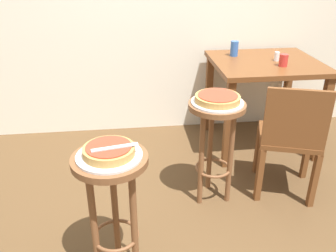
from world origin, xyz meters
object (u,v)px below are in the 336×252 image
Objects in this scene: serving_plate_foreground at (109,156)px; pizza_foreground at (109,151)px; stool_middle at (215,131)px; pizza_server_knife at (115,147)px; condiment_shaker at (277,56)px; cup_far_edge at (234,49)px; stool_foreground at (112,191)px; dining_table at (265,75)px; wooden_chair at (290,137)px; cup_near_edge at (284,60)px; pizza_middle at (218,98)px; serving_plate_middle at (217,102)px.

pizza_foreground reaches higher than serving_plate_foreground.
pizza_server_knife is at bearing -136.55° from stool_middle.
condiment_shaker reaches higher than stool_middle.
stool_middle is 5.67× the size of cup_far_edge.
stool_foreground is 1.83m from dining_table.
condiment_shaker is (0.68, 0.73, 0.28)m from stool_middle.
wooden_chair reaches higher than serving_plate_foreground.
serving_plate_foreground is at bearing -138.82° from stool_middle.
stool_foreground is 7.52× the size of cup_near_edge.
cup_near_edge is (0.67, 0.58, 0.29)m from stool_middle.
pizza_server_knife reaches higher than pizza_middle.
cup_far_edge is at bearing 68.06° from serving_plate_middle.
cup_far_edge is (1.04, 1.50, 0.10)m from serving_plate_foreground.
wooden_chair is 3.86× the size of pizza_server_knife.
stool_middle is at bearing -111.94° from cup_far_edge.
stool_foreground is 3.32× the size of pizza_server_knife.
serving_plate_foreground reaches higher than stool_foreground.
pizza_middle is 0.88m from pizza_server_knife.
pizza_middle is 0.99m from cup_far_edge.
pizza_foreground is 1.83m from dining_table.
stool_foreground is at bearing 135.19° from pizza_server_knife.
dining_table is 0.25m from cup_near_edge.
stool_foreground is 0.23m from pizza_foreground.
condiment_shaker reaches higher than pizza_foreground.
condiment_shaker is at bearing -31.81° from cup_far_edge.
stool_foreground is 1.85m from cup_far_edge.
condiment_shaker is (0.31, -0.19, -0.03)m from cup_far_edge.
serving_plate_foreground is 0.91m from stool_middle.
pizza_foreground is at bearing 0.00° from serving_plate_foreground.
dining_table is at bearing 172.41° from condiment_shaker.
cup_far_edge is (-0.30, 0.34, 0.02)m from cup_near_edge.
wooden_chair is at bearing 15.63° from pizza_server_knife.
wooden_chair is at bearing 25.38° from pizza_foreground.
serving_plate_middle reaches higher than stool_middle.
wooden_chair is at bearing 25.38° from serving_plate_foreground.
condiment_shaker reaches higher than serving_plate_middle.
stool_foreground is at bearing -154.62° from wooden_chair.
dining_table reaches higher than stool_foreground.
pizza_foreground reaches higher than dining_table.
pizza_server_knife is at bearing -33.69° from serving_plate_foreground.
stool_foreground is 1.00× the size of stool_middle.
serving_plate_middle is 3.47× the size of cup_near_edge.
cup_far_edge reaches higher than cup_near_edge.
stool_foreground is 1.80m from cup_near_edge.
cup_near_edge reaches higher than dining_table.
pizza_foreground is at bearing -124.63° from cup_far_edge.
cup_far_edge is at bearing 68.06° from pizza_middle.
stool_middle is 0.92m from pizza_server_knife.
cup_far_edge is at bearing 68.06° from stool_middle.
pizza_server_knife is (0.03, -0.02, 0.26)m from stool_foreground.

